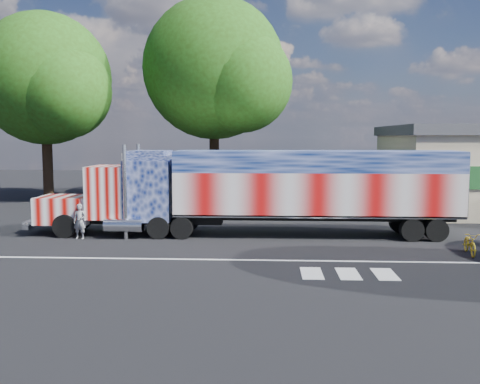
{
  "coord_description": "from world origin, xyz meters",
  "views": [
    {
      "loc": [
        1.34,
        -22.25,
        4.5
      ],
      "look_at": [
        0.0,
        3.0,
        1.9
      ],
      "focal_mm": 40.0,
      "sensor_mm": 36.0,
      "label": 1
    }
  ],
  "objects_px": {
    "woman": "(80,221)",
    "tree_n_mid": "(216,69)",
    "semi_truck": "(262,189)",
    "bicycle": "(470,243)",
    "tree_nw_a": "(46,80)",
    "coach_bus": "(227,181)"
  },
  "relations": [
    {
      "from": "coach_bus",
      "to": "woman",
      "type": "bearing_deg",
      "value": -122.05
    },
    {
      "from": "bicycle",
      "to": "tree_nw_a",
      "type": "relative_size",
      "value": 0.13
    },
    {
      "from": "woman",
      "to": "bicycle",
      "type": "xyz_separation_m",
      "value": [
        16.1,
        -2.39,
        -0.34
      ]
    },
    {
      "from": "semi_truck",
      "to": "woman",
      "type": "height_order",
      "value": "semi_truck"
    },
    {
      "from": "coach_bus",
      "to": "tree_nw_a",
      "type": "bearing_deg",
      "value": 160.91
    },
    {
      "from": "semi_truck",
      "to": "tree_nw_a",
      "type": "height_order",
      "value": "tree_nw_a"
    },
    {
      "from": "bicycle",
      "to": "tree_n_mid",
      "type": "height_order",
      "value": "tree_n_mid"
    },
    {
      "from": "woman",
      "to": "bicycle",
      "type": "relative_size",
      "value": 0.93
    },
    {
      "from": "bicycle",
      "to": "semi_truck",
      "type": "bearing_deg",
      "value": 162.42
    },
    {
      "from": "coach_bus",
      "to": "woman",
      "type": "relative_size",
      "value": 7.76
    },
    {
      "from": "coach_bus",
      "to": "woman",
      "type": "distance_m",
      "value": 11.0
    },
    {
      "from": "coach_bus",
      "to": "bicycle",
      "type": "height_order",
      "value": "coach_bus"
    },
    {
      "from": "woman",
      "to": "tree_nw_a",
      "type": "relative_size",
      "value": 0.12
    },
    {
      "from": "tree_n_mid",
      "to": "semi_truck",
      "type": "bearing_deg",
      "value": -76.37
    },
    {
      "from": "woman",
      "to": "tree_n_mid",
      "type": "bearing_deg",
      "value": 79.25
    },
    {
      "from": "bicycle",
      "to": "tree_n_mid",
      "type": "relative_size",
      "value": 0.12
    },
    {
      "from": "semi_truck",
      "to": "tree_n_mid",
      "type": "xyz_separation_m",
      "value": [
        -3.5,
        14.44,
        7.2
      ]
    },
    {
      "from": "semi_truck",
      "to": "tree_n_mid",
      "type": "height_order",
      "value": "tree_n_mid"
    },
    {
      "from": "bicycle",
      "to": "tree_n_mid",
      "type": "distance_m",
      "value": 23.25
    },
    {
      "from": "tree_nw_a",
      "to": "woman",
      "type": "bearing_deg",
      "value": -62.94
    },
    {
      "from": "semi_truck",
      "to": "tree_n_mid",
      "type": "bearing_deg",
      "value": 103.63
    },
    {
      "from": "bicycle",
      "to": "woman",
      "type": "bearing_deg",
      "value": 178.63
    }
  ]
}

